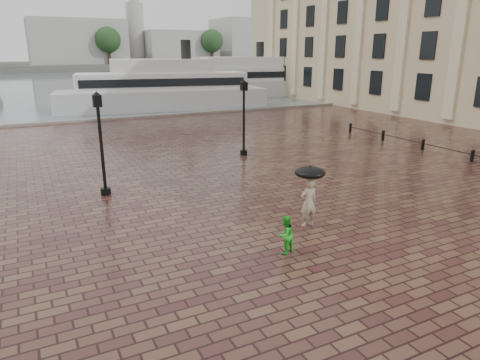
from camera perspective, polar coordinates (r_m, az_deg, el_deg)
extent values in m
plane|color=#351918|center=(13.95, 16.27, -10.12)|extent=(300.00, 300.00, 0.00)
plane|color=#4B545B|center=(101.47, -22.24, 12.17)|extent=(240.00, 240.00, 0.00)
cube|color=slate|center=(42.29, -14.59, 7.94)|extent=(80.00, 0.60, 0.30)
cube|color=#4C4C47|center=(169.21, -24.48, 13.67)|extent=(300.00, 60.00, 2.00)
cube|color=#A09E98|center=(160.03, -20.93, 16.83)|extent=(30.00, 22.00, 14.00)
cube|color=#A09E98|center=(167.76, -8.41, 17.15)|extent=(25.00, 22.00, 11.00)
cube|color=#A09E98|center=(182.06, 2.59, 18.06)|extent=(35.00, 22.00, 16.00)
cylinder|color=#A09E98|center=(163.67, -13.73, 18.46)|extent=(6.00, 6.00, 20.00)
cylinder|color=#2D2119|center=(149.34, -17.02, 15.34)|extent=(1.00, 1.00, 8.00)
sphere|color=#193317|center=(149.36, -17.21, 17.44)|extent=(8.00, 8.00, 8.00)
cylinder|color=#2D2119|center=(159.77, -3.74, 16.06)|extent=(1.00, 1.00, 8.00)
sphere|color=#193317|center=(159.79, -3.78, 18.03)|extent=(8.00, 8.00, 8.00)
cylinder|color=#2D2119|center=(177.04, 7.48, 16.03)|extent=(1.00, 1.00, 8.00)
sphere|color=#193317|center=(177.06, 7.55, 17.81)|extent=(8.00, 8.00, 8.00)
cylinder|color=black|center=(28.12, 28.55, 2.75)|extent=(0.20, 0.20, 0.60)
sphere|color=black|center=(28.06, 28.64, 3.38)|extent=(0.22, 0.22, 0.22)
cylinder|color=black|center=(30.18, 23.19, 4.29)|extent=(0.20, 0.20, 0.60)
sphere|color=black|center=(30.12, 23.26, 4.88)|extent=(0.22, 0.22, 0.22)
cylinder|color=black|center=(32.49, 18.53, 5.59)|extent=(0.20, 0.20, 0.60)
sphere|color=black|center=(32.43, 18.58, 6.14)|extent=(0.22, 0.22, 0.22)
cylinder|color=black|center=(34.99, 14.50, 6.68)|extent=(0.20, 0.20, 0.60)
sphere|color=black|center=(34.94, 14.54, 7.19)|extent=(0.22, 0.22, 0.22)
cylinder|color=black|center=(20.03, -17.47, -1.43)|extent=(0.44, 0.44, 0.30)
cylinder|color=black|center=(19.55, -17.94, 3.73)|extent=(0.14, 0.14, 4.00)
cube|color=black|center=(19.21, -18.52, 9.98)|extent=(0.35, 0.35, 0.50)
sphere|color=beige|center=(19.21, -18.52, 9.98)|extent=(0.28, 0.28, 0.28)
cylinder|color=black|center=(26.45, 0.50, 3.71)|extent=(0.44, 0.44, 0.30)
cylinder|color=black|center=(26.09, 0.51, 7.67)|extent=(0.14, 0.14, 4.00)
cube|color=black|center=(25.83, 0.52, 12.38)|extent=(0.35, 0.35, 0.50)
sphere|color=beige|center=(25.83, 0.52, 12.38)|extent=(0.28, 0.28, 0.28)
imported|color=tan|center=(15.68, 9.12, -3.01)|extent=(0.69, 0.49, 1.80)
imported|color=green|center=(13.60, 6.04, -7.27)|extent=(0.74, 0.66, 1.26)
cube|color=#BDBDBD|center=(48.18, -10.18, 10.53)|extent=(22.76, 9.14, 2.13)
cube|color=silver|center=(48.02, -10.30, 12.84)|extent=(18.27, 7.66, 1.77)
cube|color=silver|center=(47.94, -10.40, 14.74)|extent=(11.20, 5.89, 1.42)
cylinder|color=black|center=(48.29, -7.24, 16.79)|extent=(1.06, 1.06, 2.13)
cube|color=black|center=(45.69, -9.95, 12.67)|extent=(16.61, 3.06, 0.80)
cube|color=black|center=(50.35, -10.62, 13.00)|extent=(16.61, 3.06, 0.80)
cube|color=#BDBDBD|center=(61.04, 0.25, 12.08)|extent=(22.82, 7.89, 2.15)
cube|color=silver|center=(60.90, 0.25, 13.92)|extent=(18.29, 6.67, 1.79)
cube|color=silver|center=(60.84, 0.25, 15.44)|extent=(11.13, 5.32, 1.43)
cylinder|color=black|center=(61.81, 2.69, 16.93)|extent=(1.07, 1.07, 2.15)
cube|color=black|center=(58.69, 1.08, 13.81)|extent=(16.88, 2.05, 0.80)
cube|color=black|center=(63.13, -0.52, 14.03)|extent=(16.88, 2.05, 0.80)
cylinder|color=black|center=(15.48, 9.23, -0.81)|extent=(0.02, 0.02, 0.95)
ellipsoid|color=black|center=(15.33, 9.32, 0.98)|extent=(1.10, 1.10, 0.39)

